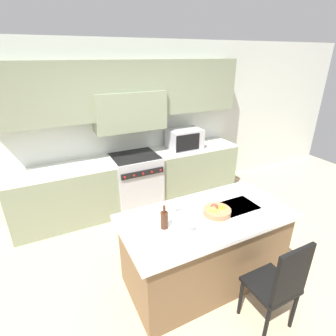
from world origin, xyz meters
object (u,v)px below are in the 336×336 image
at_px(microwave, 184,139).
at_px(fruit_bowl, 216,211).
at_px(island_chair, 279,284).
at_px(wine_glass_far, 176,203).
at_px(wine_glass_near, 191,221).
at_px(range_stove, 136,181).
at_px(wine_bottle, 164,220).

relative_size(microwave, fruit_bowl, 1.94).
xyz_separation_m(island_chair, wine_glass_far, (-0.52, 1.02, 0.44)).
height_order(microwave, fruit_bowl, microwave).
bearing_deg(wine_glass_near, fruit_bowl, 19.03).
relative_size(microwave, wine_glass_far, 3.23).
distance_m(range_stove, microwave, 1.13).
bearing_deg(wine_bottle, wine_glass_near, -39.53).
distance_m(range_stove, island_chair, 2.75).
bearing_deg(fruit_bowl, range_stove, 96.82).
xyz_separation_m(microwave, wine_glass_near, (-1.12, -2.08, -0.08)).
height_order(range_stove, island_chair, island_chair).
distance_m(wine_bottle, fruit_bowl, 0.61).
height_order(microwave, wine_glass_near, microwave).
relative_size(range_stove, wine_glass_far, 5.26).
relative_size(microwave, island_chair, 0.56).
xyz_separation_m(microwave, wine_bottle, (-1.33, -1.91, -0.11)).
xyz_separation_m(island_chair, wine_bottle, (-0.75, 0.83, 0.41)).
relative_size(wine_glass_near, wine_glass_far, 1.00).
bearing_deg(island_chair, fruit_bowl, 100.12).
bearing_deg(island_chair, microwave, 78.15).
bearing_deg(wine_glass_far, microwave, 57.60).
relative_size(wine_glass_near, fruit_bowl, 0.60).
bearing_deg(microwave, wine_bottle, -124.74).
distance_m(wine_glass_near, fruit_bowl, 0.44).
bearing_deg(microwave, wine_glass_near, -118.27).
distance_m(range_stove, wine_glass_far, 1.79).
height_order(wine_bottle, fruit_bowl, wine_bottle).
bearing_deg(wine_glass_near, microwave, 61.73).
height_order(island_chair, fruit_bowl, island_chair).
distance_m(microwave, wine_glass_near, 2.37).
bearing_deg(range_stove, wine_glass_far, -94.87).
height_order(island_chair, wine_glass_far, wine_glass_far).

